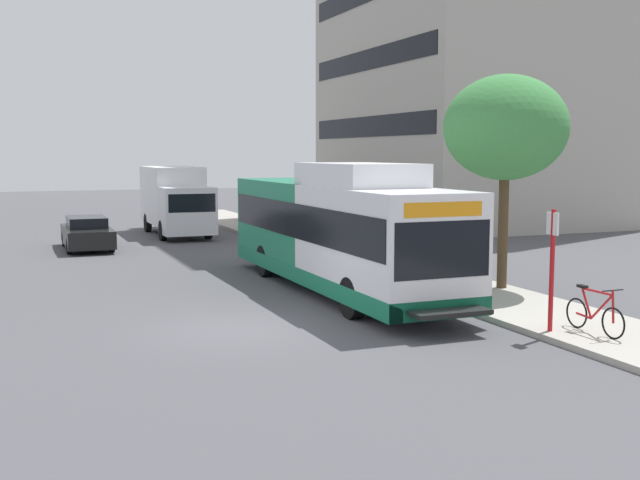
# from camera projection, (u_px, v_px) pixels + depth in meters

# --- Properties ---
(ground_plane) EXTENTS (120.00, 120.00, 0.00)m
(ground_plane) POSITION_uv_depth(u_px,v_px,m) (173.00, 276.00, 24.77)
(ground_plane) COLOR #4C4C51
(sidewalk_curb) EXTENTS (3.00, 56.00, 0.14)m
(sidewalk_curb) POSITION_uv_depth(u_px,v_px,m) (397.00, 270.00, 25.50)
(sidewalk_curb) COLOR #A8A399
(sidewalk_curb) RESTS_ON ground
(transit_bus) EXTENTS (2.58, 12.25, 3.65)m
(transit_bus) POSITION_uv_depth(u_px,v_px,m) (338.00, 232.00, 21.87)
(transit_bus) COLOR white
(transit_bus) RESTS_ON ground
(bus_stop_sign_pole) EXTENTS (0.10, 0.36, 2.60)m
(bus_stop_sign_pole) POSITION_uv_depth(u_px,v_px,m) (552.00, 261.00, 16.33)
(bus_stop_sign_pole) COLOR red
(bus_stop_sign_pole) RESTS_ON sidewalk_curb
(bicycle_parked) EXTENTS (0.52, 1.76, 1.02)m
(bicycle_parked) POSITION_uv_depth(u_px,v_px,m) (595.00, 314.00, 16.23)
(bicycle_parked) COLOR black
(bicycle_parked) RESTS_ON sidewalk_curb
(street_tree_near_stop) EXTENTS (3.42, 3.42, 5.93)m
(street_tree_near_stop) POSITION_uv_depth(u_px,v_px,m) (506.00, 128.00, 21.32)
(street_tree_near_stop) COLOR #4C3823
(street_tree_near_stop) RESTS_ON sidewalk_curb
(parked_car_far_lane) EXTENTS (1.80, 4.50, 1.33)m
(parked_car_far_lane) POSITION_uv_depth(u_px,v_px,m) (87.00, 233.00, 31.58)
(parked_car_far_lane) COLOR black
(parked_car_far_lane) RESTS_ON ground
(box_truck_background) EXTENTS (2.32, 7.01, 3.25)m
(box_truck_background) POSITION_uv_depth(u_px,v_px,m) (175.00, 199.00, 36.98)
(box_truck_background) COLOR silver
(box_truck_background) RESTS_ON ground
(lattice_comm_tower) EXTENTS (1.10, 1.10, 33.92)m
(lattice_comm_tower) POSITION_uv_depth(u_px,v_px,m) (439.00, 52.00, 58.03)
(lattice_comm_tower) COLOR #B7B7BC
(lattice_comm_tower) RESTS_ON ground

